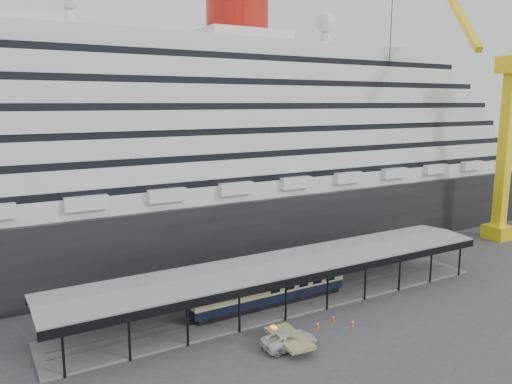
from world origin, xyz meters
TOP-DOWN VIEW (x-y plane):
  - ground at (0.00, 0.00)m, footprint 200.00×200.00m
  - cruise_ship at (0.05, 32.00)m, footprint 130.00×30.00m
  - platform_canopy at (0.00, 5.00)m, footprint 56.00×9.18m
  - crane_yellow at (47.06, 10.54)m, footprint 23.83×18.78m
  - port_truck at (-6.00, -4.44)m, footprint 5.80×3.00m
  - pullman_carriage at (-2.46, 5.00)m, footprint 20.12×2.83m
  - traffic_cone_left at (-0.95, -2.38)m, footprint 0.48×0.48m
  - traffic_cone_mid at (2.59, -3.87)m, footprint 0.46×0.46m
  - traffic_cone_right at (1.60, -1.86)m, footprint 0.37×0.37m

SIDE VIEW (x-z plane):
  - ground at x=0.00m, z-range 0.00..0.00m
  - traffic_cone_right at x=1.60m, z-range 0.00..0.65m
  - traffic_cone_mid at x=2.59m, z-range 0.00..0.70m
  - traffic_cone_left at x=-0.95m, z-range 0.00..0.70m
  - port_truck at x=-6.00m, z-range 0.00..1.56m
  - platform_canopy at x=0.00m, z-range -0.29..5.01m
  - pullman_carriage at x=-2.46m, z-range -7.45..12.28m
  - cruise_ship at x=0.05m, z-range -3.60..40.30m
  - crane_yellow at x=47.06m, z-range -3.84..43.76m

